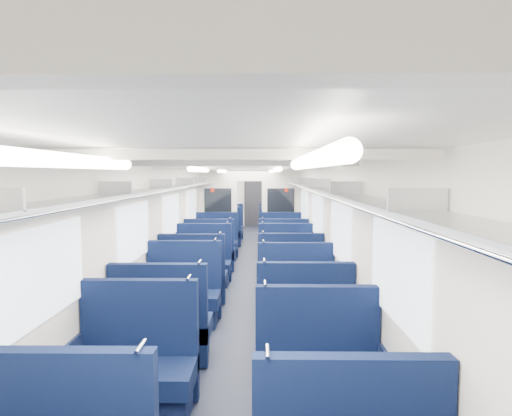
{
  "coord_description": "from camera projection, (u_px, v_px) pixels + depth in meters",
  "views": [
    {
      "loc": [
        0.32,
        -8.37,
        2.2
      ],
      "look_at": [
        0.18,
        3.15,
        1.24
      ],
      "focal_mm": 28.93,
      "sensor_mm": 36.0,
      "label": 1
    }
  ],
  "objects": [
    {
      "name": "seat_6",
      "position": [
        136.0,
        371.0,
        3.81
      ],
      "size": [
        1.11,
        0.61,
        1.23
      ],
      "color": "#0C173A",
      "rests_on": "floor"
    },
    {
      "name": "bulkhead",
      "position": [
        249.0,
        208.0,
        11.53
      ],
      "size": [
        2.8,
        0.1,
        2.35
      ],
      "color": "silver",
      "rests_on": "floor"
    },
    {
      "name": "seat_15",
      "position": [
        286.0,
        265.0,
        8.24
      ],
      "size": [
        1.11,
        0.61,
        1.23
      ],
      "color": "#0C173A",
      "rests_on": "floor"
    },
    {
      "name": "seat_7",
      "position": [
        319.0,
        383.0,
        3.59
      ],
      "size": [
        1.11,
        0.61,
        1.23
      ],
      "color": "#0C173A",
      "rests_on": "floor"
    },
    {
      "name": "ceiling",
      "position": [
        245.0,
        166.0,
        8.33
      ],
      "size": [
        2.8,
        18.0,
        0.01
      ],
      "primitive_type": "cube",
      "color": "white",
      "rests_on": "wall_left"
    },
    {
      "name": "wall_right",
      "position": [
        314.0,
        224.0,
        8.41
      ],
      "size": [
        0.02,
        18.0,
        2.35
      ],
      "primitive_type": "cube",
      "color": "silver",
      "rests_on": "floor"
    },
    {
      "name": "windows",
      "position": [
        244.0,
        214.0,
        7.95
      ],
      "size": [
        2.78,
        15.6,
        0.75
      ],
      "color": "white",
      "rests_on": "wall_left"
    },
    {
      "name": "seat_18",
      "position": [
        216.0,
        244.0,
        10.64
      ],
      "size": [
        1.11,
        0.61,
        1.23
      ],
      "color": "#0C173A",
      "rests_on": "floor"
    },
    {
      "name": "seat_14",
      "position": [
        203.0,
        265.0,
        8.21
      ],
      "size": [
        1.11,
        0.61,
        1.23
      ],
      "color": "#0C173A",
      "rests_on": "floor"
    },
    {
      "name": "seat_16",
      "position": [
        210.0,
        254.0,
        9.35
      ],
      "size": [
        1.11,
        0.61,
        1.23
      ],
      "color": "#0C173A",
      "rests_on": "floor"
    },
    {
      "name": "seat_12",
      "position": [
        194.0,
        280.0,
        7.07
      ],
      "size": [
        1.11,
        0.61,
        1.23
      ],
      "color": "#0C173A",
      "rests_on": "floor"
    },
    {
      "name": "ceiling_fittings",
      "position": [
        244.0,
        169.0,
        8.07
      ],
      "size": [
        2.7,
        16.06,
        0.11
      ],
      "color": "silver",
      "rests_on": "ceiling"
    },
    {
      "name": "seat_22",
      "position": [
        226.0,
        229.0,
        13.66
      ],
      "size": [
        1.11,
        0.61,
        1.23
      ],
      "color": "#0C173A",
      "rests_on": "floor"
    },
    {
      "name": "seat_9",
      "position": [
        304.0,
        328.0,
        4.88
      ],
      "size": [
        1.11,
        0.61,
        1.23
      ],
      "color": "#0C173A",
      "rests_on": "floor"
    },
    {
      "name": "seat_23",
      "position": [
        276.0,
        228.0,
        13.85
      ],
      "size": [
        1.11,
        0.61,
        1.23
      ],
      "color": "#0C173A",
      "rests_on": "floor"
    },
    {
      "name": "wall_left",
      "position": [
        177.0,
        224.0,
        8.44
      ],
      "size": [
        0.02,
        18.0,
        2.35
      ],
      "primitive_type": "cube",
      "color": "silver",
      "rests_on": "floor"
    },
    {
      "name": "luggage_rack_right",
      "position": [
        305.0,
        185.0,
        8.35
      ],
      "size": [
        0.36,
        17.4,
        0.18
      ],
      "color": "#B2B5BA",
      "rests_on": "wall_right"
    },
    {
      "name": "floor",
      "position": [
        245.0,
        280.0,
        8.52
      ],
      "size": [
        2.8,
        18.0,
        0.01
      ],
      "primitive_type": "cube",
      "color": "black",
      "rests_on": "ground"
    },
    {
      "name": "seat_13",
      "position": [
        290.0,
        279.0,
        7.16
      ],
      "size": [
        1.11,
        0.61,
        1.23
      ],
      "color": "#0C173A",
      "rests_on": "floor"
    },
    {
      "name": "end_door",
      "position": [
        253.0,
        202.0,
        17.35
      ],
      "size": [
        0.75,
        0.06,
        2.0
      ],
      "primitive_type": "cube",
      "color": "black",
      "rests_on": "floor"
    },
    {
      "name": "dado_right",
      "position": [
        312.0,
        264.0,
        8.48
      ],
      "size": [
        0.03,
        17.9,
        0.7
      ],
      "primitive_type": "cube",
      "color": "black",
      "rests_on": "floor"
    },
    {
      "name": "seat_8",
      "position": [
        162.0,
        330.0,
        4.81
      ],
      "size": [
        1.11,
        0.61,
        1.23
      ],
      "color": "#0C173A",
      "rests_on": "floor"
    },
    {
      "name": "dado_left",
      "position": [
        178.0,
        264.0,
        8.51
      ],
      "size": [
        0.03,
        17.9,
        0.7
      ],
      "primitive_type": "cube",
      "color": "black",
      "rests_on": "floor"
    },
    {
      "name": "luggage_rack_left",
      "position": [
        185.0,
        185.0,
        8.37
      ],
      "size": [
        0.36,
        17.4,
        0.18
      ],
      "color": "#B2B5BA",
      "rests_on": "wall_left"
    },
    {
      "name": "seat_20",
      "position": [
        223.0,
        234.0,
        12.56
      ],
      "size": [
        1.11,
        0.61,
        1.23
      ],
      "color": "#0C173A",
      "rests_on": "floor"
    },
    {
      "name": "wall_far",
      "position": [
        253.0,
        198.0,
        17.39
      ],
      "size": [
        2.8,
        0.02,
        2.35
      ],
      "primitive_type": "cube",
      "color": "silver",
      "rests_on": "floor"
    },
    {
      "name": "seat_11",
      "position": [
        296.0,
        301.0,
        5.9
      ],
      "size": [
        1.11,
        0.61,
        1.23
      ],
      "color": "#0C173A",
      "rests_on": "floor"
    },
    {
      "name": "seat_21",
      "position": [
        277.0,
        233.0,
        12.68
      ],
      "size": [
        1.11,
        0.61,
        1.23
      ],
      "color": "#0C173A",
      "rests_on": "floor"
    },
    {
      "name": "seat_17",
      "position": [
        283.0,
        254.0,
        9.38
      ],
      "size": [
        1.11,
        0.61,
        1.23
      ],
      "color": "#0C173A",
      "rests_on": "floor"
    },
    {
      "name": "seat_10",
      "position": [
        183.0,
        297.0,
        6.08
      ],
      "size": [
        1.11,
        0.61,
        1.23
      ],
      "color": "#0C173A",
      "rests_on": "floor"
    },
    {
      "name": "seat_19",
      "position": [
        281.0,
        245.0,
        10.62
      ],
      "size": [
        1.11,
        0.61,
        1.23
      ],
      "color": "#0C173A",
      "rests_on": "floor"
    }
  ]
}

